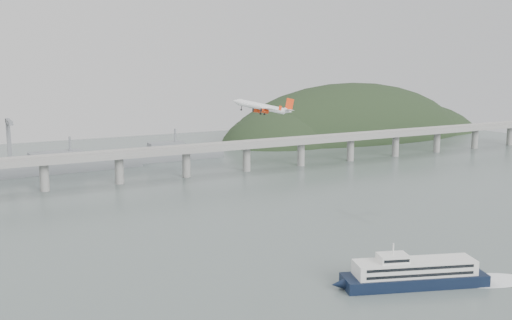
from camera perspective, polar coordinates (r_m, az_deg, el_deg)
ground at (r=263.63m, az=5.77°, el=-9.52°), size 900.00×900.00×0.00m
bridge at (r=434.34m, az=-9.27°, el=0.42°), size 800.00×22.00×23.90m
headland at (r=693.72m, az=9.91°, el=0.74°), size 365.00×155.00×156.00m
ferry at (r=241.79m, az=14.85°, el=-10.41°), size 88.89×38.86×17.38m
airliner at (r=325.31m, az=0.72°, el=5.04°), size 37.09×33.54×10.74m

